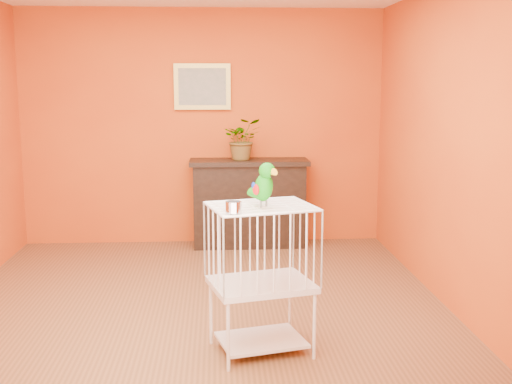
{
  "coord_description": "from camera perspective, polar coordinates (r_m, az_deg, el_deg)",
  "views": [
    {
      "loc": [
        0.15,
        -4.93,
        1.8
      ],
      "look_at": [
        0.4,
        -0.88,
        1.1
      ],
      "focal_mm": 45.0,
      "sensor_mm": 36.0,
      "label": 1
    }
  ],
  "objects": [
    {
      "name": "ground",
      "position": [
        5.25,
        -5.03,
        -10.35
      ],
      "size": [
        4.5,
        4.5,
        0.0
      ],
      "primitive_type": "plane",
      "color": "brown",
      "rests_on": "ground"
    },
    {
      "name": "room_shell",
      "position": [
        4.94,
        -5.3,
        7.19
      ],
      "size": [
        4.5,
        4.5,
        4.5
      ],
      "color": "#C74E12",
      "rests_on": "ground"
    },
    {
      "name": "console_cabinet",
      "position": [
        7.08,
        -0.63,
        -0.97
      ],
      "size": [
        1.3,
        0.47,
        0.96
      ],
      "color": "black",
      "rests_on": "ground"
    },
    {
      "name": "potted_plant",
      "position": [
        6.96,
        -1.19,
        4.29
      ],
      "size": [
        0.44,
        0.49,
        0.35
      ],
      "primitive_type": "imported",
      "rotation": [
        0.0,
        0.0,
        0.09
      ],
      "color": "#26722D",
      "rests_on": "console_cabinet"
    },
    {
      "name": "framed_picture",
      "position": [
        7.15,
        -4.8,
        9.31
      ],
      "size": [
        0.62,
        0.04,
        0.5
      ],
      "color": "#B49840",
      "rests_on": "room_shell"
    },
    {
      "name": "birdcage",
      "position": [
        4.3,
        0.47,
        -7.56
      ],
      "size": [
        0.75,
        0.65,
        1.0
      ],
      "rotation": [
        0.0,
        0.0,
        0.25
      ],
      "color": "silver",
      "rests_on": "ground"
    },
    {
      "name": "feed_cup",
      "position": [
        3.93,
        -2.02,
        -1.35
      ],
      "size": [
        0.1,
        0.1,
        0.07
      ],
      "primitive_type": "cylinder",
      "color": "silver",
      "rests_on": "birdcage"
    },
    {
      "name": "parrot",
      "position": [
        4.12,
        0.7,
        0.7
      ],
      "size": [
        0.2,
        0.24,
        0.29
      ],
      "rotation": [
        0.0,
        0.0,
        0.62
      ],
      "color": "#59544C",
      "rests_on": "birdcage"
    }
  ]
}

